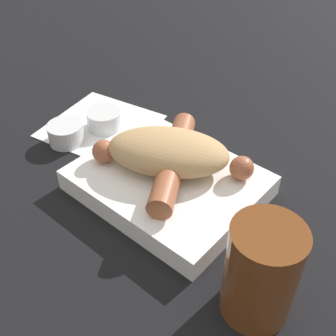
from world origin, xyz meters
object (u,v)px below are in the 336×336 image
at_px(food_tray, 168,183).
at_px(sausage, 171,160).
at_px(drink_glass, 261,272).
at_px(bread_roll, 168,152).
at_px(condiment_cup_far, 66,134).
at_px(condiment_cup_near, 104,121).

bearing_deg(food_tray, sausage, 109.80).
distance_m(sausage, drink_glass, 0.20).
bearing_deg(bread_roll, condiment_cup_far, -170.66).
bearing_deg(sausage, condiment_cup_near, 168.22).
bearing_deg(drink_glass, condiment_cup_far, 171.48).
bearing_deg(sausage, bread_roll, 164.02).
distance_m(food_tray, bread_roll, 0.04).
bearing_deg(sausage, condiment_cup_far, -171.57).
xyz_separation_m(bread_roll, condiment_cup_far, (-0.18, -0.03, -0.04)).
relative_size(condiment_cup_near, drink_glass, 0.48).
relative_size(condiment_cup_near, condiment_cup_far, 1.00).
xyz_separation_m(sausage, drink_glass, (0.18, -0.08, 0.01)).
bearing_deg(bread_roll, sausage, -15.98).
bearing_deg(condiment_cup_far, drink_glass, -8.52).
bearing_deg(sausage, drink_glass, -24.44).
relative_size(food_tray, bread_roll, 1.26).
height_order(food_tray, condiment_cup_near, same).
bearing_deg(sausage, food_tray, -70.20).
height_order(food_tray, bread_roll, bread_roll).
relative_size(bread_roll, sausage, 0.97).
height_order(condiment_cup_near, drink_glass, drink_glass).
bearing_deg(condiment_cup_far, bread_roll, 9.34).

